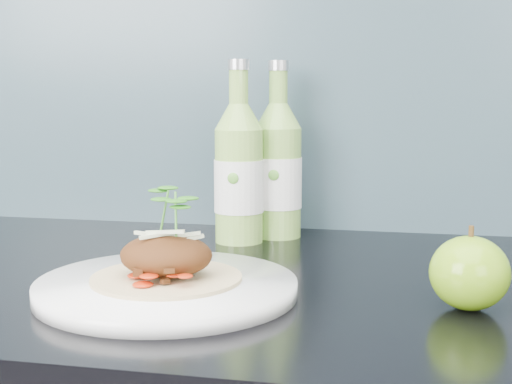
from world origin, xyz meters
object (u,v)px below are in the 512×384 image
at_px(green_apple, 469,273).
at_px(cider_bottle_right, 278,171).
at_px(dinner_plate, 167,287).
at_px(cider_bottle_left, 239,174).

xyz_separation_m(green_apple, cider_bottle_right, (-0.24, 0.30, 0.06)).
relative_size(dinner_plate, cider_bottle_left, 1.34).
bearing_deg(dinner_plate, cider_bottle_left, 87.56).
xyz_separation_m(dinner_plate, cider_bottle_right, (0.06, 0.32, 0.09)).
relative_size(dinner_plate, green_apple, 3.63).
distance_m(cider_bottle_left, cider_bottle_right, 0.07).
bearing_deg(cider_bottle_right, cider_bottle_left, -134.58).
bearing_deg(cider_bottle_left, cider_bottle_right, 45.03).
height_order(cider_bottle_left, cider_bottle_right, same).
relative_size(green_apple, cider_bottle_left, 0.37).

